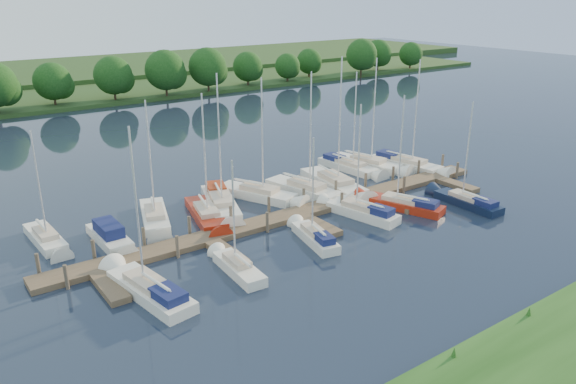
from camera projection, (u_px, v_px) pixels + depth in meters
ground at (365, 252)px, 38.42m from camera, size 260.00×260.00×0.00m
dock at (301, 216)px, 43.94m from camera, size 40.00×6.00×0.40m
mooring_pilings at (293, 207)px, 44.67m from camera, size 38.24×2.84×2.00m
far_shore at (64, 93)px, 95.69m from camera, size 180.00×30.00×0.60m
distant_hill at (30, 74)px, 114.68m from camera, size 220.00×40.00×1.40m
treeline at (71, 80)px, 83.36m from camera, size 149.21×9.02×8.20m
sailboat_n_0 at (47, 240)px, 39.58m from camera, size 1.82×6.66×8.60m
motorboat at (111, 238)px, 39.67m from camera, size 1.77×6.03×1.85m
sailboat_n_2 at (155, 219)px, 43.29m from camera, size 3.80×7.78×9.90m
sailboat_n_3 at (207, 217)px, 43.72m from camera, size 3.52×8.18×10.32m
sailboat_n_4 at (221, 205)px, 45.91m from camera, size 4.53×9.02×11.51m
sailboat_n_5 at (261, 196)px, 48.14m from camera, size 4.78×8.26×10.82m
sailboat_n_6 at (307, 192)px, 49.01m from camera, size 3.62×8.77×11.19m
sailboat_n_7 at (336, 185)px, 50.67m from camera, size 3.28×9.66×12.16m
sailboat_n_8 at (350, 167)px, 55.71m from camera, size 2.56×8.00×10.08m
sailboat_n_9 at (369, 165)px, 56.52m from camera, size 4.05×8.95×11.30m
sailboat_n_10 at (408, 165)px, 56.41m from camera, size 3.32×8.92×11.16m
sailboat_s_0 at (148, 290)px, 32.94m from camera, size 2.97×8.29×10.49m
sailboat_s_1 at (237, 268)px, 35.62m from camera, size 1.70×5.89×7.75m
sailboat_s_2 at (314, 237)px, 39.94m from camera, size 2.46×6.09×7.90m
sailboat_s_3 at (361, 213)px, 44.33m from camera, size 2.93×7.23×9.34m
sailboat_s_4 at (401, 205)px, 45.98m from camera, size 3.94×7.50×9.66m
sailboat_s_5 at (466, 202)px, 46.66m from camera, size 1.79×7.01×8.98m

